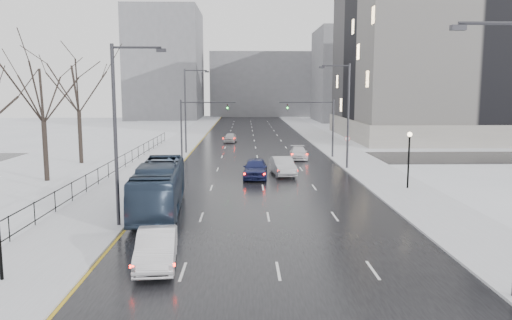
{
  "coord_description": "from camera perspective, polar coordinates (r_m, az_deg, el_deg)",
  "views": [
    {
      "loc": [
        -1.38,
        -7.04,
        7.59
      ],
      "look_at": [
        -0.58,
        28.93,
        2.5
      ],
      "focal_mm": 35.0,
      "sensor_mm": 36.0,
      "label": 1
    }
  ],
  "objects": [
    {
      "name": "iron_fence",
      "position": [
        39.4,
        -18.42,
        -2.13
      ],
      "size": [
        0.06,
        70.0,
        1.3
      ],
      "color": "black",
      "rests_on": "sidewalk_left"
    },
    {
      "name": "cross_road",
      "position": [
        55.58,
        0.16,
        0.22
      ],
      "size": [
        130.0,
        10.0,
        0.04
      ],
      "primitive_type": "cube",
      "color": "black",
      "rests_on": "ground"
    },
    {
      "name": "sidewalk_left",
      "position": [
        68.08,
        -8.97,
        1.62
      ],
      "size": [
        5.0,
        150.0,
        0.16
      ],
      "primitive_type": "cube",
      "color": "silver",
      "rests_on": "ground"
    },
    {
      "name": "bldg_far_left",
      "position": [
        133.8,
        -10.31,
        10.67
      ],
      "size": [
        18.0,
        22.0,
        28.0
      ],
      "primitive_type": "cube",
      "color": "slate",
      "rests_on": "ground"
    },
    {
      "name": "road",
      "position": [
        67.49,
        -0.09,
        1.61
      ],
      "size": [
        16.0,
        150.0,
        0.04
      ],
      "primitive_type": "cube",
      "color": "black",
      "rests_on": "ground"
    },
    {
      "name": "mast_signal_left",
      "position": [
        55.47,
        -7.44,
        4.38
      ],
      "size": [
        6.1,
        0.33,
        6.5
      ],
      "color": "#2D2D33",
      "rests_on": "ground"
    },
    {
      "name": "sidewalk_right",
      "position": [
        68.5,
        8.73,
        1.66
      ],
      "size": [
        5.0,
        150.0,
        0.16
      ],
      "primitive_type": "cube",
      "color": "silver",
      "rests_on": "ground"
    },
    {
      "name": "park_strip",
      "position": [
        69.99,
        -16.7,
        1.54
      ],
      "size": [
        14.0,
        150.0,
        0.12
      ],
      "primitive_type": "cube",
      "color": "white",
      "rests_on": "ground"
    },
    {
      "name": "sedan_left_near",
      "position": [
        22.28,
        -11.3,
        -9.83
      ],
      "size": [
        2.09,
        4.81,
        1.54
      ],
      "primitive_type": "imported",
      "rotation": [
        0.0,
        0.0,
        0.1
      ],
      "color": "silver",
      "rests_on": "road"
    },
    {
      "name": "civic_building",
      "position": [
        87.09,
        23.79,
        9.76
      ],
      "size": [
        41.0,
        31.0,
        24.8
      ],
      "color": "gray",
      "rests_on": "ground"
    },
    {
      "name": "no_uturn_sign",
      "position": [
        52.4,
        10.39,
        2.13
      ],
      "size": [
        0.6,
        0.06,
        2.7
      ],
      "color": "#2D2D33",
      "rests_on": "sidewalk_right"
    },
    {
      "name": "lamppost_r_mid",
      "position": [
        39.33,
        17.08,
        0.91
      ],
      "size": [
        0.36,
        0.36,
        4.28
      ],
      "color": "black",
      "rests_on": "sidewalk_right"
    },
    {
      "name": "sedan_right_far",
      "position": [
        54.94,
        4.88,
        0.82
      ],
      "size": [
        2.09,
        4.65,
        1.32
      ],
      "primitive_type": "imported",
      "rotation": [
        0.0,
        0.0,
        -0.05
      ],
      "color": "silver",
      "rests_on": "road"
    },
    {
      "name": "streetlight_r_mid",
      "position": [
        48.04,
        10.24,
        5.57
      ],
      "size": [
        2.95,
        0.25,
        10.0
      ],
      "color": "#2D2D33",
      "rests_on": "ground"
    },
    {
      "name": "mast_signal_right",
      "position": [
        55.84,
        7.72,
        4.4
      ],
      "size": [
        6.1,
        0.33,
        6.5
      ],
      "color": "#2D2D33",
      "rests_on": "ground"
    },
    {
      "name": "tree_park_d",
      "position": [
        44.86,
        -22.74,
        -2.32
      ],
      "size": [
        8.75,
        8.75,
        12.5
      ],
      "primitive_type": null,
      "color": "black",
      "rests_on": "ground"
    },
    {
      "name": "bldg_far_right",
      "position": [
        125.58,
        12.43,
        9.42
      ],
      "size": [
        24.0,
        20.0,
        22.0
      ],
      "primitive_type": "cube",
      "color": "slate",
      "rests_on": "ground"
    },
    {
      "name": "streetlight_l_far",
      "position": [
        59.47,
        -7.87,
        6.08
      ],
      "size": [
        2.95,
        0.25,
        10.0
      ],
      "color": "#2D2D33",
      "rests_on": "ground"
    },
    {
      "name": "bus",
      "position": [
        31.76,
        -11.01,
        -3.04
      ],
      "size": [
        3.3,
        11.06,
        3.04
      ],
      "primitive_type": "imported",
      "rotation": [
        0.0,
        0.0,
        0.07
      ],
      "color": "#253449",
      "rests_on": "road"
    },
    {
      "name": "sedan_center_near",
      "position": [
        42.86,
        -0.08,
        -0.94
      ],
      "size": [
        2.27,
        5.1,
        1.71
      ],
      "primitive_type": "imported",
      "rotation": [
        0.0,
        0.0,
        -0.05
      ],
      "color": "#1A2150",
      "rests_on": "road"
    },
    {
      "name": "streetlight_l_near",
      "position": [
        27.95,
        -15.36,
        3.72
      ],
      "size": [
        2.95,
        0.25,
        10.0
      ],
      "color": "#2D2D33",
      "rests_on": "ground"
    },
    {
      "name": "sedan_right_near",
      "position": [
        44.42,
        3.05,
        -0.69
      ],
      "size": [
        2.29,
        5.09,
        1.62
      ],
      "primitive_type": "imported",
      "rotation": [
        0.0,
        0.0,
        0.12
      ],
      "color": "#A7A7AC",
      "rests_on": "road"
    },
    {
      "name": "sedan_center_far",
      "position": [
        72.18,
        -2.95,
        2.59
      ],
      "size": [
        2.01,
        4.18,
        1.38
      ],
      "primitive_type": "imported",
      "rotation": [
        0.0,
        0.0,
        -0.1
      ],
      "color": "#AEAFB2",
      "rests_on": "road"
    },
    {
      "name": "bldg_far_center",
      "position": [
        147.15,
        0.83,
        8.6
      ],
      "size": [
        30.0,
        18.0,
        18.0
      ],
      "primitive_type": "cube",
      "color": "slate",
      "rests_on": "ground"
    },
    {
      "name": "tree_park_e",
      "position": [
        54.28,
        -19.31,
        -0.44
      ],
      "size": [
        9.45,
        9.45,
        13.5
      ],
      "primitive_type": null,
      "color": "black",
      "rests_on": "ground"
    }
  ]
}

